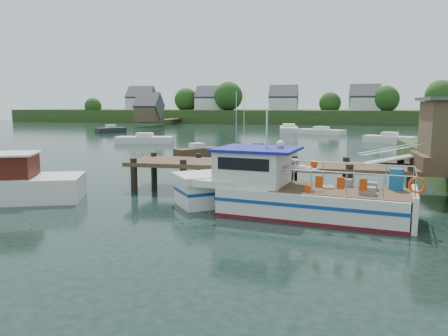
% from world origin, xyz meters
% --- Properties ---
extents(ground_plane, '(160.00, 160.00, 0.00)m').
position_xyz_m(ground_plane, '(0.00, 0.00, 0.00)').
color(ground_plane, black).
extents(far_shore, '(140.00, 42.55, 9.22)m').
position_xyz_m(far_shore, '(0.01, 82.37, 2.10)').
color(far_shore, '#2E461D').
rests_on(far_shore, ground).
extents(dock, '(16.60, 3.00, 4.78)m').
position_xyz_m(dock, '(6.51, 0.01, 2.24)').
color(dock, '#4C3724').
rests_on(dock, ground).
extents(lobster_boat, '(9.72, 4.14, 4.67)m').
position_xyz_m(lobster_boat, '(1.87, -4.05, 0.85)').
color(lobster_boat, silver).
rests_on(lobster_boat, ground).
extents(moored_rowboat, '(3.37, 3.71, 1.09)m').
position_xyz_m(moored_rowboat, '(-6.41, 12.92, 0.40)').
color(moored_rowboat, '#4C3724').
rests_on(moored_rowboat, ground).
extents(moored_far, '(6.83, 4.85, 1.11)m').
position_xyz_m(moored_far, '(3.28, 41.98, 0.41)').
color(moored_far, silver).
rests_on(moored_far, ground).
extents(moored_a, '(6.42, 3.35, 1.13)m').
position_xyz_m(moored_a, '(-15.35, 23.51, 0.42)').
color(moored_a, silver).
rests_on(moored_a, ground).
extents(moored_b, '(5.61, 4.06, 1.19)m').
position_xyz_m(moored_b, '(10.56, 29.64, 0.44)').
color(moored_b, silver).
rests_on(moored_b, ground).
extents(moored_d, '(3.34, 7.66, 1.26)m').
position_xyz_m(moored_d, '(-1.54, 46.16, 0.47)').
color(moored_d, silver).
rests_on(moored_d, ground).
extents(moored_e, '(3.69, 4.48, 1.21)m').
position_xyz_m(moored_e, '(-26.95, 38.50, 0.45)').
color(moored_e, black).
rests_on(moored_e, ground).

